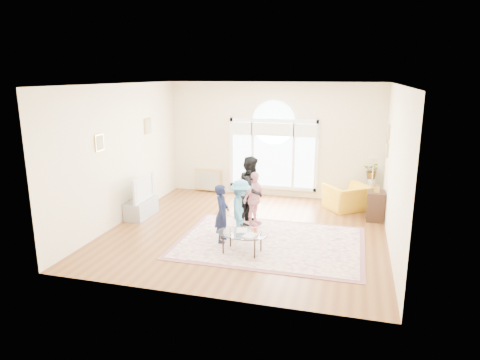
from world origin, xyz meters
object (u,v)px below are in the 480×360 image
(area_rug, at_px, (270,242))
(coffee_table, at_px, (242,234))
(television, at_px, (140,188))
(tv_console, at_px, (141,208))
(armchair, at_px, (347,197))

(area_rug, relative_size, coffee_table, 3.34)
(area_rug, bearing_deg, coffee_table, -122.14)
(television, relative_size, coffee_table, 0.96)
(tv_console, relative_size, coffee_table, 0.93)
(armchair, bearing_deg, coffee_table, 23.14)
(area_rug, height_order, tv_console, tv_console)
(tv_console, height_order, coffee_table, coffee_table)
(area_rug, height_order, armchair, armchair)
(television, bearing_deg, armchair, 21.01)
(television, xyz_separation_m, armchair, (4.85, 1.86, -0.39))
(tv_console, relative_size, armchair, 0.99)
(television, distance_m, armchair, 5.21)
(tv_console, xyz_separation_m, armchair, (4.86, 1.86, 0.12))
(area_rug, relative_size, tv_console, 3.60)
(television, xyz_separation_m, coffee_table, (2.96, -1.52, -0.32))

